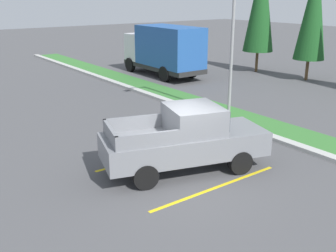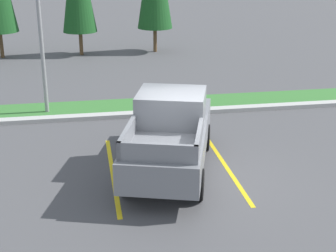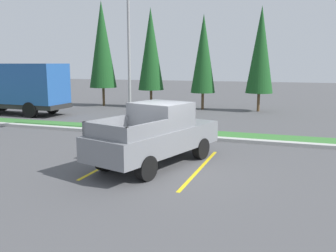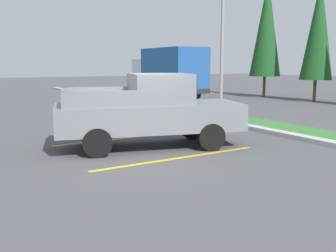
{
  "view_description": "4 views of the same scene",
  "coord_description": "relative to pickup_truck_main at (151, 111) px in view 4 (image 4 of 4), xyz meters",
  "views": [
    {
      "loc": [
        8.81,
        -6.97,
        5.39
      ],
      "look_at": [
        -1.15,
        0.35,
        1.3
      ],
      "focal_mm": 42.6,
      "sensor_mm": 36.0,
      "label": 1
    },
    {
      "loc": [
        -2.56,
        -11.82,
        5.81
      ],
      "look_at": [
        -0.36,
        0.94,
        1.07
      ],
      "focal_mm": 54.01,
      "sensor_mm": 36.0,
      "label": 2
    },
    {
      "loc": [
        3.98,
        -10.82,
        3.4
      ],
      "look_at": [
        0.09,
        0.31,
        1.38
      ],
      "focal_mm": 39.03,
      "sensor_mm": 36.0,
      "label": 3
    },
    {
      "loc": [
        9.07,
        -4.7,
        2.38
      ],
      "look_at": [
        0.57,
        0.47,
        0.74
      ],
      "focal_mm": 40.69,
      "sensor_mm": 36.0,
      "label": 4
    }
  ],
  "objects": [
    {
      "name": "street_light",
      "position": [
        -3.54,
        5.26,
        3.05
      ],
      "size": [
        0.24,
        1.49,
        7.07
      ],
      "color": "gray",
      "rests_on": "ground"
    },
    {
      "name": "cargo_truck_distant",
      "position": [
        -13.11,
        8.58,
        0.81
      ],
      "size": [
        6.83,
        2.58,
        3.4
      ],
      "color": "black",
      "rests_on": "ground"
    },
    {
      "name": "grass_median",
      "position": [
        0.38,
        5.61,
        -1.01
      ],
      "size": [
        56.0,
        1.8,
        0.06
      ],
      "primitive_type": "cube",
      "color": "#387533",
      "rests_on": "ground"
    },
    {
      "name": "ground_plane",
      "position": [
        0.38,
        -0.49,
        -1.04
      ],
      "size": [
        120.0,
        120.0,
        0.0
      ],
      "primitive_type": "plane",
      "color": "#4C4C4F"
    },
    {
      "name": "cypress_tree_leftmost",
      "position": [
        -10.38,
        14.95,
        3.85
      ],
      "size": [
        2.16,
        2.16,
        8.3
      ],
      "color": "brown",
      "rests_on": "ground"
    },
    {
      "name": "parking_line_far",
      "position": [
        1.54,
        -0.05,
        -1.04
      ],
      "size": [
        0.12,
        4.8,
        0.01
      ],
      "primitive_type": "cube",
      "color": "yellow",
      "rests_on": "ground"
    },
    {
      "name": "curb_strip",
      "position": [
        0.38,
        4.51,
        -0.97
      ],
      "size": [
        56.0,
        0.4,
        0.15
      ],
      "primitive_type": "cube",
      "color": "#B2B2AD",
      "rests_on": "ground"
    },
    {
      "name": "parking_line_near",
      "position": [
        -1.56,
        -0.05,
        -1.04
      ],
      "size": [
        0.12,
        4.8,
        0.01
      ],
      "primitive_type": "cube",
      "color": "yellow",
      "rests_on": "ground"
    },
    {
      "name": "pickup_truck_main",
      "position": [
        0.0,
        0.0,
        0.0
      ],
      "size": [
        3.32,
        5.54,
        2.1
      ],
      "color": "black",
      "rests_on": "ground"
    },
    {
      "name": "cypress_tree_left_inner",
      "position": [
        -6.37,
        15.32,
        3.45
      ],
      "size": [
        1.98,
        1.98,
        7.62
      ],
      "color": "brown",
      "rests_on": "ground"
    }
  ]
}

